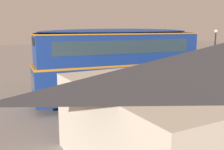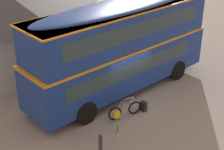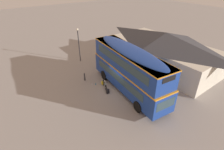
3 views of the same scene
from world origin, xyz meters
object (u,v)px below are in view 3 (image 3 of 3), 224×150
(double_decker_bus, at_px, (129,68))
(water_bottle_blue_sports, at_px, (96,84))
(water_bottle_clear_plastic, at_px, (92,84))
(touring_bicycle, at_px, (104,85))
(backpack_on_ground, at_px, (108,91))
(kerb_bollard, at_px, (85,77))
(street_lamp, at_px, (79,42))

(double_decker_bus, relative_size, water_bottle_blue_sports, 40.58)
(water_bottle_clear_plastic, bearing_deg, double_decker_bus, 40.77)
(touring_bicycle, relative_size, backpack_on_ground, 3.18)
(double_decker_bus, xyz_separation_m, water_bottle_blue_sports, (-2.84, -2.40, -2.52))
(water_bottle_blue_sports, distance_m, water_bottle_clear_plastic, 0.44)
(kerb_bollard, bearing_deg, backpack_on_ground, 12.19)
(double_decker_bus, distance_m, street_lamp, 9.61)
(touring_bicycle, height_order, street_lamp, street_lamp)
(street_lamp, bearing_deg, water_bottle_blue_sports, -11.35)
(water_bottle_clear_plastic, height_order, kerb_bollard, kerb_bollard)
(touring_bicycle, bearing_deg, water_bottle_clear_plastic, -147.09)
(touring_bicycle, height_order, water_bottle_blue_sports, touring_bicycle)
(street_lamp, bearing_deg, water_bottle_clear_plastic, -14.52)
(touring_bicycle, distance_m, water_bottle_clear_plastic, 1.58)
(water_bottle_blue_sports, xyz_separation_m, kerb_bollard, (-1.60, -0.56, 0.37))
(double_decker_bus, distance_m, touring_bicycle, 3.47)
(water_bottle_blue_sports, relative_size, water_bottle_clear_plastic, 1.08)
(water_bottle_blue_sports, xyz_separation_m, street_lamp, (-6.71, 1.35, 2.76))
(water_bottle_clear_plastic, bearing_deg, street_lamp, 165.48)
(backpack_on_ground, bearing_deg, touring_bicycle, 164.87)
(double_decker_bus, bearing_deg, touring_bicycle, -134.56)
(backpack_on_ground, xyz_separation_m, water_bottle_blue_sports, (-2.09, -0.24, -0.15))
(backpack_on_ground, distance_m, street_lamp, 9.25)
(kerb_bollard, bearing_deg, double_decker_bus, 33.64)
(backpack_on_ground, height_order, kerb_bollard, kerb_bollard)
(water_bottle_clear_plastic, distance_m, street_lamp, 7.17)
(double_decker_bus, xyz_separation_m, backpack_on_ground, (-0.75, -2.16, -2.37))
(backpack_on_ground, bearing_deg, double_decker_bus, 70.85)
(street_lamp, relative_size, kerb_bollard, 4.82)
(touring_bicycle, height_order, backpack_on_ground, touring_bicycle)
(double_decker_bus, bearing_deg, backpack_on_ground, -109.15)
(double_decker_bus, xyz_separation_m, street_lamp, (-9.55, -1.05, 0.24))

